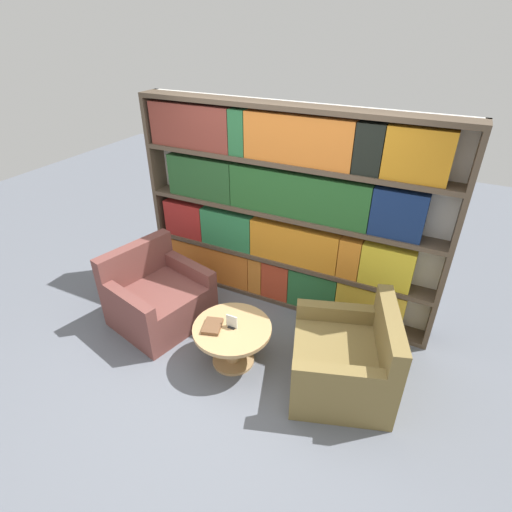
{
  "coord_description": "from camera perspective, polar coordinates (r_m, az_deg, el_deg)",
  "views": [
    {
      "loc": [
        1.49,
        -2.3,
        3.03
      ],
      "look_at": [
        -0.03,
        0.75,
        0.97
      ],
      "focal_mm": 28.0,
      "sensor_mm": 36.0,
      "label": 1
    }
  ],
  "objects": [
    {
      "name": "bookshelf",
      "position": [
        4.45,
        3.71,
        6.01
      ],
      "size": [
        3.44,
        0.3,
        2.31
      ],
      "color": "silver",
      "rests_on": "ground_plane"
    },
    {
      "name": "table_sign",
      "position": [
        3.88,
        -3.47,
        -9.46
      ],
      "size": [
        0.12,
        0.06,
        0.14
      ],
      "color": "black",
      "rests_on": "coffee_table"
    },
    {
      "name": "coffee_table",
      "position": [
        4.01,
        -3.38,
        -11.48
      ],
      "size": [
        0.77,
        0.77,
        0.45
      ],
      "color": "tan",
      "rests_on": "ground_plane"
    },
    {
      "name": "armchair_left",
      "position": [
        4.66,
        -13.83,
        -5.87
      ],
      "size": [
        1.08,
        1.13,
        0.87
      ],
      "rotation": [
        0.0,
        0.0,
        1.33
      ],
      "color": "brown",
      "rests_on": "ground_plane"
    },
    {
      "name": "stray_book",
      "position": [
        3.92,
        -6.25,
        -9.93
      ],
      "size": [
        0.23,
        0.27,
        0.04
      ],
      "color": "brown",
      "rests_on": "coffee_table"
    },
    {
      "name": "ground_plane",
      "position": [
        4.08,
        -4.59,
        -16.89
      ],
      "size": [
        14.0,
        14.0,
        0.0
      ],
      "primitive_type": "plane",
      "color": "slate"
    },
    {
      "name": "armchair_right",
      "position": [
        3.89,
        12.63,
        -14.47
      ],
      "size": [
        1.14,
        1.18,
        0.87
      ],
      "rotation": [
        0.0,
        0.0,
        -1.25
      ],
      "color": "olive",
      "rests_on": "ground_plane"
    }
  ]
}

